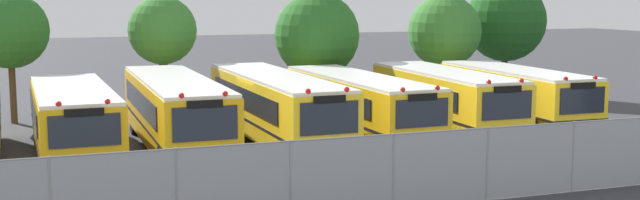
{
  "coord_description": "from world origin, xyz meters",
  "views": [
    {
      "loc": [
        -8.52,
        -28.53,
        5.69
      ],
      "look_at": [
        1.92,
        0.0,
        1.6
      ],
      "focal_mm": 44.28,
      "sensor_mm": 36.0,
      "label": 1
    }
  ],
  "objects": [
    {
      "name": "ground_plane",
      "position": [
        0.0,
        0.0,
        0.0
      ],
      "size": [
        160.0,
        160.0,
        0.0
      ],
      "primitive_type": "plane",
      "color": "#38383D"
    },
    {
      "name": "school_bus_1",
      "position": [
        -7.29,
        -0.04,
        1.38
      ],
      "size": [
        2.78,
        9.78,
        2.61
      ],
      "rotation": [
        0.0,
        0.0,
        3.16
      ],
      "color": "#EAA80C",
      "rests_on": "ground_plane"
    },
    {
      "name": "school_bus_2",
      "position": [
        -3.69,
        0.14,
        1.46
      ],
      "size": [
        2.56,
        11.33,
        2.77
      ],
      "rotation": [
        0.0,
        0.0,
        3.13
      ],
      "color": "#EAA80C",
      "rests_on": "ground_plane"
    },
    {
      "name": "school_bus_3",
      "position": [
        0.09,
        -0.05,
        1.46
      ],
      "size": [
        2.53,
        11.57,
        2.78
      ],
      "rotation": [
        0.0,
        0.0,
        3.15
      ],
      "color": "yellow",
      "rests_on": "ground_plane"
    },
    {
      "name": "school_bus_4",
      "position": [
        3.58,
        0.06,
        1.37
      ],
      "size": [
        2.73,
        10.59,
        2.61
      ],
      "rotation": [
        0.0,
        0.0,
        3.17
      ],
      "color": "yellow",
      "rests_on": "ground_plane"
    },
    {
      "name": "school_bus_5",
      "position": [
        7.33,
        -0.11,
        1.42
      ],
      "size": [
        2.72,
        9.78,
        2.7
      ],
      "rotation": [
        0.0,
        0.0,
        3.11
      ],
      "color": "yellow",
      "rests_on": "ground_plane"
    },
    {
      "name": "school_bus_6",
      "position": [
        10.82,
        0.04,
        1.4
      ],
      "size": [
        2.67,
        9.44,
        2.66
      ],
      "rotation": [
        0.0,
        0.0,
        3.11
      ],
      "color": "yellow",
      "rests_on": "ground_plane"
    },
    {
      "name": "tree_1",
      "position": [
        -9.48,
        8.63,
        4.25
      ],
      "size": [
        3.36,
        3.36,
        5.88
      ],
      "color": "#4C3823",
      "rests_on": "ground_plane"
    },
    {
      "name": "tree_2",
      "position": [
        -2.81,
        8.63,
        4.03
      ],
      "size": [
        3.21,
        3.21,
        5.61
      ],
      "color": "#4C3823",
      "rests_on": "ground_plane"
    },
    {
      "name": "tree_3",
      "position": [
        4.54,
        7.4,
        3.68
      ],
      "size": [
        4.14,
        4.14,
        5.78
      ],
      "color": "#4C3823",
      "rests_on": "ground_plane"
    },
    {
      "name": "tree_4",
      "position": [
        11.37,
        7.31,
        3.85
      ],
      "size": [
        3.76,
        3.76,
        5.67
      ],
      "color": "#4C3823",
      "rests_on": "ground_plane"
    },
    {
      "name": "tree_5",
      "position": [
        16.14,
        9.11,
        4.16
      ],
      "size": [
        4.46,
        4.46,
        6.43
      ],
      "color": "#4C3823",
      "rests_on": "ground_plane"
    },
    {
      "name": "chainlink_fence",
      "position": [
        0.27,
        -10.11,
        1.08
      ],
      "size": [
        28.61,
        0.07,
        2.08
      ],
      "color": "#9EA0A3",
      "rests_on": "ground_plane"
    }
  ]
}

